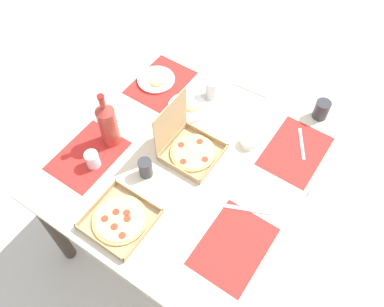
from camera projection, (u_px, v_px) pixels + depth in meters
name	position (u px, v px, depth m)	size (l,w,h in m)	color
ground_plane	(192.00, 222.00, 2.62)	(6.00, 6.00, 0.00)	beige
dining_table	(192.00, 166.00, 2.07)	(1.31, 1.12, 0.78)	#3F3328
placemat_near_left	(233.00, 246.00, 1.71)	(0.36, 0.26, 0.00)	red
placemat_near_right	(295.00, 151.00, 1.98)	(0.36, 0.26, 0.00)	red
placemat_far_left	(88.00, 156.00, 1.97)	(0.36, 0.26, 0.00)	red
placemat_far_right	(161.00, 83.00, 2.24)	(0.36, 0.26, 0.00)	red
pizza_box_corner_right	(188.00, 146.00, 1.95)	(0.25, 0.25, 0.29)	tan
pizza_box_corner_left	(120.00, 220.00, 1.77)	(0.27, 0.27, 0.04)	tan
plate_middle	(156.00, 80.00, 2.24)	(0.21, 0.21, 0.03)	white
plate_far_left	(188.00, 107.00, 2.13)	(0.21, 0.21, 0.03)	white
soda_bottle	(108.00, 123.00, 1.91)	(0.09, 0.09, 0.32)	#B2382D
cup_spare	(145.00, 168.00, 1.87)	(0.06, 0.06, 0.10)	#333338
cup_clear_left	(212.00, 89.00, 2.15)	(0.07, 0.07, 0.11)	silver
cup_dark	(93.00, 160.00, 1.90)	(0.07, 0.07, 0.09)	silver
cup_clear_right	(322.00, 110.00, 2.07)	(0.08, 0.08, 0.10)	#333338
condiment_bowl	(249.00, 142.00, 1.99)	(0.08, 0.08, 0.04)	white
knife_by_far_right	(249.00, 89.00, 2.21)	(0.21, 0.02, 0.01)	#B7B7BC
fork_by_near_left	(302.00, 144.00, 2.01)	(0.19, 0.02, 0.01)	#B7B7BC
knife_by_near_right	(138.00, 117.00, 2.10)	(0.21, 0.02, 0.01)	#B7B7BC
knife_by_far_left	(247.00, 209.00, 1.81)	(0.21, 0.02, 0.01)	#B7B7BC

